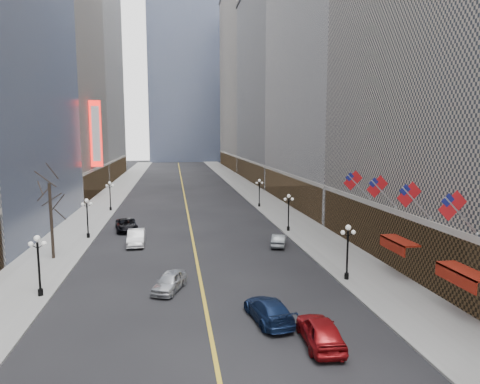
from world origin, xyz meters
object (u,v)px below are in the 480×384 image
object	(u,v)px
streetlamp_east_2	(289,208)
car_nb_near	(170,282)
streetlamp_west_2	(87,214)
car_nb_mid	(136,237)
streetlamp_west_1	(38,259)
streetlamp_west_3	(110,193)
car_sb_mid	(320,331)
car_nb_far	(126,225)
car_sb_far	(279,240)
streetlamp_east_3	(259,190)
car_sb_near	(269,310)
streetlamp_east_1	(348,246)

from	to	relation	value
streetlamp_east_2	car_nb_near	world-z (taller)	streetlamp_east_2
streetlamp_west_2	car_nb_mid	bearing A→B (deg)	-32.45
streetlamp_west_1	car_nb_mid	bearing A→B (deg)	68.50
streetlamp_west_3	car_sb_mid	size ratio (longest dim) A/B	0.93
car_nb_mid	car_nb_far	xyz separation A→B (m)	(-1.78, 7.19, -0.08)
car_sb_mid	car_sb_far	size ratio (longest dim) A/B	1.21
streetlamp_east_2	car_nb_far	world-z (taller)	streetlamp_east_2
car_nb_mid	car_nb_far	world-z (taller)	car_nb_mid
streetlamp_west_2	car_sb_mid	distance (m)	33.21
streetlamp_east_3	car_sb_far	size ratio (longest dim) A/B	1.13
streetlamp_east_2	car_sb_far	xyz separation A→B (m)	(-2.80, -6.46, -2.24)
car_sb_far	car_nb_mid	bearing A→B (deg)	7.54
car_nb_mid	streetlamp_west_1	bearing A→B (deg)	-113.14
streetlamp_east_2	streetlamp_west_2	world-z (taller)	same
streetlamp_west_3	car_nb_far	world-z (taller)	streetlamp_west_3
car_nb_mid	car_sb_near	size ratio (longest dim) A/B	0.98
streetlamp_west_2	car_sb_near	bearing A→B (deg)	-57.36
streetlamp_west_1	car_nb_mid	world-z (taller)	streetlamp_west_1
car_nb_near	car_sb_far	bearing A→B (deg)	66.09
streetlamp_west_2	car_nb_mid	world-z (taller)	streetlamp_west_2
streetlamp_east_2	streetlamp_west_2	xyz separation A→B (m)	(-23.60, 0.00, 0.00)
car_nb_near	car_sb_mid	bearing A→B (deg)	-28.54
car_nb_mid	car_nb_far	distance (m)	7.41
streetlamp_east_2	car_sb_far	distance (m)	7.39
streetlamp_east_2	car_sb_near	size ratio (longest dim) A/B	0.88
streetlamp_east_1	streetlamp_east_3	world-z (taller)	same
streetlamp_east_1	streetlamp_west_1	xyz separation A→B (m)	(-23.60, 0.00, 0.00)
streetlamp_east_3	car_nb_near	size ratio (longest dim) A/B	1.07
streetlamp_west_2	car_sb_near	size ratio (longest dim) A/B	0.88
car_nb_near	car_sb_near	distance (m)	8.98
streetlamp_west_1	car_sb_far	distance (m)	23.89
streetlamp_east_2	streetlamp_west_1	world-z (taller)	same
streetlamp_east_2	streetlamp_east_3	size ratio (longest dim) A/B	1.00
streetlamp_east_1	car_nb_near	world-z (taller)	streetlamp_east_1
car_sb_near	car_sb_mid	xyz separation A→B (m)	(2.20, -3.52, 0.08)
streetlamp_west_1	car_nb_far	size ratio (longest dim) A/B	0.84
car_sb_mid	car_sb_far	bearing A→B (deg)	-94.71
streetlamp_east_1	streetlamp_east_2	distance (m)	18.00
streetlamp_east_1	car_sb_mid	xyz separation A→B (m)	(-5.76, -9.94, -2.08)
streetlamp_west_2	car_nb_far	distance (m)	5.71
streetlamp_east_1	car_nb_near	distance (m)	14.43
streetlamp_east_1	car_sb_far	bearing A→B (deg)	103.64
car_nb_mid	car_sb_mid	size ratio (longest dim) A/B	1.04
streetlamp_east_1	car_nb_near	size ratio (longest dim) A/B	1.07
car_nb_far	car_sb_near	distance (m)	30.37
streetlamp_east_2	streetlamp_west_3	bearing A→B (deg)	142.67
streetlamp_east_1	streetlamp_west_1	distance (m)	23.60
streetlamp_east_3	streetlamp_west_3	xyz separation A→B (m)	(-23.60, 0.00, 0.00)
car_nb_mid	car_sb_far	bearing A→B (deg)	-12.33
streetlamp_east_3	streetlamp_west_1	size ratio (longest dim) A/B	1.00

